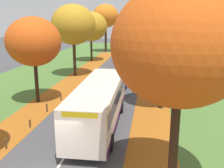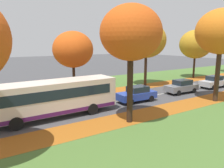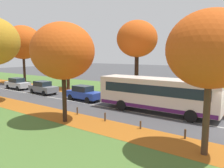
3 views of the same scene
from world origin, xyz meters
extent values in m
cube|color=#476B2D|center=(-9.20, 20.00, 0.00)|extent=(12.00, 90.00, 0.01)
cube|color=#9E5619|center=(-4.60, 14.00, 0.01)|extent=(2.80, 60.00, 0.00)
cube|color=#476B2D|center=(9.20, 20.00, 0.00)|extent=(12.00, 90.00, 0.01)
cube|color=#9E5619|center=(4.60, 14.00, 0.01)|extent=(2.80, 60.00, 0.00)
cube|color=silver|center=(0.00, 20.00, 0.00)|extent=(0.12, 80.00, 0.01)
cylinder|color=black|center=(-5.41, 10.76, 1.77)|extent=(0.32, 0.32, 3.53)
ellipsoid|color=#C64C14|center=(-5.41, 10.76, 5.26)|extent=(4.60, 4.60, 4.14)
cylinder|color=#382619|center=(-5.20, 21.59, 2.16)|extent=(0.39, 0.39, 4.32)
ellipsoid|color=#B27F1E|center=(-5.20, 21.59, 6.36)|extent=(5.44, 5.44, 4.90)
cylinder|color=black|center=(-5.67, 33.07, 1.86)|extent=(0.34, 0.34, 3.73)
ellipsoid|color=#B27F1E|center=(-5.67, 33.07, 5.74)|extent=(5.36, 5.36, 4.82)
cylinder|color=#382619|center=(-5.35, 45.22, 2.74)|extent=(0.49, 0.49, 5.47)
ellipsoid|color=orange|center=(-5.35, 45.22, 7.48)|extent=(5.35, 5.35, 4.82)
cylinder|color=black|center=(5.45, 0.12, 2.12)|extent=(0.38, 0.38, 4.24)
ellipsoid|color=#C64C14|center=(5.45, 0.12, 6.23)|extent=(5.30, 5.30, 4.77)
cylinder|color=black|center=(5.29, 10.71, 2.52)|extent=(0.45, 0.45, 5.05)
ellipsoid|color=#C64C14|center=(5.29, 10.71, 6.74)|extent=(4.51, 4.51, 4.06)
cylinder|color=#382619|center=(5.34, 21.98, 2.62)|extent=(0.47, 0.47, 5.24)
ellipsoid|color=orange|center=(5.34, 21.98, 7.11)|extent=(4.99, 4.99, 4.49)
cylinder|color=black|center=(5.59, 33.27, 2.34)|extent=(0.42, 0.42, 4.69)
ellipsoid|color=#C64C14|center=(5.59, 33.27, 7.07)|extent=(6.35, 6.35, 5.72)
cylinder|color=#422D1E|center=(5.07, 44.14, 2.66)|extent=(0.48, 0.48, 5.32)
ellipsoid|color=orange|center=(5.07, 44.14, 6.84)|extent=(4.06, 4.06, 3.65)
cylinder|color=#4C3823|center=(-3.56, 2.32, 0.30)|extent=(0.12, 0.12, 0.61)
cylinder|color=#4C3823|center=(-3.56, 5.34, 0.28)|extent=(0.12, 0.12, 0.56)
cylinder|color=#4C3823|center=(-3.59, 8.35, 0.33)|extent=(0.12, 0.12, 0.66)
cylinder|color=#4C3823|center=(-3.50, 11.36, 0.31)|extent=(0.12, 0.12, 0.63)
cube|color=beige|center=(1.06, 6.26, 1.73)|extent=(2.71, 10.45, 2.50)
cube|color=#19232D|center=(1.16, 1.12, 2.08)|extent=(2.30, 0.15, 1.30)
cube|color=#19232D|center=(1.06, 6.26, 2.13)|extent=(2.72, 9.20, 0.80)
cube|color=#4C1951|center=(1.06, 6.26, 0.66)|extent=(2.72, 10.24, 0.32)
cube|color=yellow|center=(1.16, 1.10, 2.80)|extent=(1.75, 0.12, 0.28)
cylinder|color=black|center=(2.31, 3.06, 0.48)|extent=(0.32, 0.97, 0.96)
cylinder|color=black|center=(-0.07, 3.01, 0.48)|extent=(0.32, 0.97, 0.96)
cylinder|color=black|center=(2.19, 9.14, 0.48)|extent=(0.32, 0.97, 0.96)
cylinder|color=black|center=(-0.19, 9.09, 0.48)|extent=(0.32, 0.97, 0.96)
cube|color=#233D9E|center=(1.04, 14.88, 0.67)|extent=(1.82, 4.25, 0.70)
cube|color=#19232D|center=(1.05, 15.03, 1.32)|extent=(1.50, 2.06, 0.60)
cylinder|color=black|center=(1.79, 13.55, 0.32)|extent=(0.24, 0.65, 0.64)
cylinder|color=black|center=(0.22, 13.60, 0.32)|extent=(0.24, 0.65, 0.64)
cylinder|color=black|center=(1.86, 16.16, 0.32)|extent=(0.24, 0.65, 0.64)
cylinder|color=black|center=(0.30, 16.20, 0.32)|extent=(0.24, 0.65, 0.64)
cube|color=slate|center=(0.96, 21.90, 0.67)|extent=(1.90, 4.28, 0.70)
cube|color=#19232D|center=(0.97, 22.05, 1.32)|extent=(1.54, 2.08, 0.60)
cylinder|color=black|center=(1.68, 20.56, 0.32)|extent=(0.25, 0.65, 0.64)
cylinder|color=black|center=(0.12, 20.64, 0.32)|extent=(0.25, 0.65, 0.64)
cylinder|color=black|center=(1.81, 23.16, 0.32)|extent=(0.25, 0.65, 0.64)
cylinder|color=black|center=(0.24, 23.24, 0.32)|extent=(0.25, 0.65, 0.64)
cube|color=#B7BABF|center=(1.18, 28.17, 0.67)|extent=(1.70, 4.20, 0.70)
cube|color=#19232D|center=(1.18, 28.32, 1.32)|extent=(1.45, 2.02, 0.60)
cylinder|color=black|center=(1.96, 26.87, 0.32)|extent=(0.22, 0.64, 0.64)
cylinder|color=black|center=(0.40, 26.87, 0.32)|extent=(0.22, 0.64, 0.64)
cylinder|color=black|center=(1.96, 29.47, 0.32)|extent=(0.22, 0.64, 0.64)
cylinder|color=black|center=(0.40, 29.47, 0.32)|extent=(0.22, 0.64, 0.64)
camera|label=1|loc=(4.39, -10.09, 7.26)|focal=42.00mm
camera|label=2|loc=(18.03, 0.83, 6.06)|focal=35.00mm
camera|label=3|loc=(-16.24, -1.46, 5.02)|focal=35.00mm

